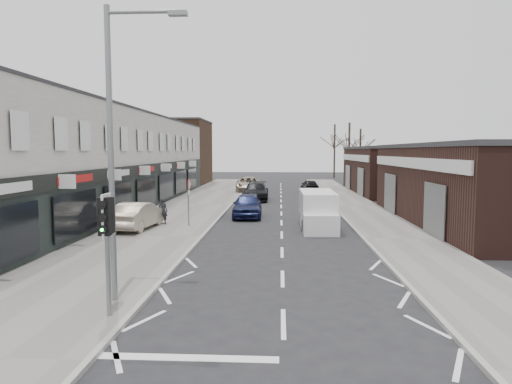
# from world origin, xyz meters

# --- Properties ---
(ground) EXTENTS (160.00, 160.00, 0.00)m
(ground) POSITION_xyz_m (0.00, 0.00, 0.00)
(ground) COLOR black
(ground) RESTS_ON ground
(pavement_left) EXTENTS (5.50, 64.00, 0.12)m
(pavement_left) POSITION_xyz_m (-6.75, 22.00, 0.06)
(pavement_left) COLOR slate
(pavement_left) RESTS_ON ground
(pavement_right) EXTENTS (3.50, 64.00, 0.12)m
(pavement_right) POSITION_xyz_m (5.75, 22.00, 0.06)
(pavement_right) COLOR slate
(pavement_right) RESTS_ON ground
(shop_terrace_left) EXTENTS (8.00, 41.00, 7.10)m
(shop_terrace_left) POSITION_xyz_m (-13.50, 19.50, 3.55)
(shop_terrace_left) COLOR silver
(shop_terrace_left) RESTS_ON ground
(brick_block_far) EXTENTS (8.00, 10.00, 8.00)m
(brick_block_far) POSITION_xyz_m (-13.50, 45.00, 4.00)
(brick_block_far) COLOR #422A1C
(brick_block_far) RESTS_ON ground
(right_unit_near) EXTENTS (10.00, 18.00, 4.50)m
(right_unit_near) POSITION_xyz_m (12.50, 14.00, 2.25)
(right_unit_near) COLOR #361D18
(right_unit_near) RESTS_ON ground
(right_unit_far) EXTENTS (10.00, 16.00, 4.50)m
(right_unit_far) POSITION_xyz_m (12.50, 34.00, 2.25)
(right_unit_far) COLOR #361D18
(right_unit_far) RESTS_ON ground
(tree_far_a) EXTENTS (3.60, 3.60, 8.00)m
(tree_far_a) POSITION_xyz_m (9.00, 48.00, 0.00)
(tree_far_a) COLOR #382D26
(tree_far_a) RESTS_ON ground
(tree_far_b) EXTENTS (3.60, 3.60, 7.50)m
(tree_far_b) POSITION_xyz_m (11.50, 54.00, 0.00)
(tree_far_b) COLOR #382D26
(tree_far_b) RESTS_ON ground
(tree_far_c) EXTENTS (3.60, 3.60, 8.50)m
(tree_far_c) POSITION_xyz_m (8.50, 60.00, 0.00)
(tree_far_c) COLOR #382D26
(tree_far_c) RESTS_ON ground
(traffic_light) EXTENTS (0.28, 0.60, 3.10)m
(traffic_light) POSITION_xyz_m (-4.40, -2.02, 2.41)
(traffic_light) COLOR slate
(traffic_light) RESTS_ON pavement_left
(street_lamp) EXTENTS (2.23, 0.22, 8.00)m
(street_lamp) POSITION_xyz_m (-4.53, -0.80, 4.62)
(street_lamp) COLOR slate
(street_lamp) RESTS_ON pavement_left
(warning_sign) EXTENTS (0.12, 0.80, 2.70)m
(warning_sign) POSITION_xyz_m (-5.16, 12.00, 2.20)
(warning_sign) COLOR slate
(warning_sign) RESTS_ON pavement_left
(white_van) EXTENTS (1.87, 5.23, 2.03)m
(white_van) POSITION_xyz_m (2.00, 12.34, 0.96)
(white_van) COLOR white
(white_van) RESTS_ON ground
(sedan_on_pavement) EXTENTS (1.98, 4.51, 1.44)m
(sedan_on_pavement) POSITION_xyz_m (-7.70, 10.83, 0.84)
(sedan_on_pavement) COLOR tan
(sedan_on_pavement) RESTS_ON pavement_left
(pedestrian) EXTENTS (0.60, 0.44, 1.50)m
(pedestrian) POSITION_xyz_m (-6.75, 12.43, 0.87)
(pedestrian) COLOR black
(pedestrian) RESTS_ON pavement_left
(parked_car_left_a) EXTENTS (1.93, 4.55, 1.53)m
(parked_car_left_a) POSITION_xyz_m (-2.20, 16.26, 0.77)
(parked_car_left_a) COLOR #141B41
(parked_car_left_a) RESTS_ON ground
(parked_car_left_b) EXTENTS (2.23, 5.32, 1.54)m
(parked_car_left_b) POSITION_xyz_m (-2.20, 26.38, 0.77)
(parked_car_left_b) COLOR black
(parked_car_left_b) RESTS_ON ground
(parked_car_left_c) EXTENTS (2.96, 5.76, 1.56)m
(parked_car_left_c) POSITION_xyz_m (-3.40, 34.63, 0.78)
(parked_car_left_c) COLOR #B1A18E
(parked_car_left_c) RESTS_ON ground
(parked_car_right_a) EXTENTS (1.80, 4.50, 1.46)m
(parked_car_right_a) POSITION_xyz_m (2.73, 18.75, 0.73)
(parked_car_right_a) COLOR silver
(parked_car_right_a) RESTS_ON ground
(parked_car_right_b) EXTENTS (1.90, 3.95, 1.30)m
(parked_car_right_b) POSITION_xyz_m (3.00, 34.87, 0.65)
(parked_car_right_b) COLOR black
(parked_car_right_b) RESTS_ON ground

